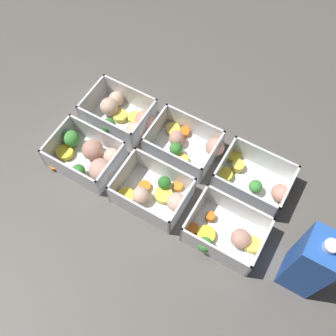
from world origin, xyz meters
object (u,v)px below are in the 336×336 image
(container_near_left, at_px, (255,181))
(container_far_right, at_px, (90,157))
(container_near_right, at_px, (123,116))
(container_far_left, at_px, (226,234))
(container_far_center, at_px, (155,193))
(juice_carton, at_px, (310,263))
(container_near_center, at_px, (187,145))

(container_near_left, bearing_deg, container_far_right, 20.91)
(container_near_right, bearing_deg, container_near_left, 179.81)
(container_near_right, bearing_deg, container_far_left, 157.68)
(container_near_left, xyz_separation_m, container_far_center, (0.18, 0.14, 0.00))
(juice_carton, bearing_deg, container_near_right, -15.74)
(container_far_left, bearing_deg, container_near_center, -40.85)
(container_far_right, bearing_deg, container_near_left, -159.09)
(container_near_left, relative_size, container_near_center, 1.04)
(container_near_right, xyz_separation_m, juice_carton, (-0.50, 0.14, 0.07))
(container_far_center, distance_m, container_far_right, 0.17)
(container_near_right, distance_m, container_far_left, 0.37)
(juice_carton, bearing_deg, container_near_center, -24.24)
(container_near_right, bearing_deg, container_near_center, -177.88)
(container_far_left, relative_size, container_far_right, 1.04)
(container_far_left, height_order, container_far_right, same)
(container_near_center, relative_size, container_near_right, 1.00)
(container_near_right, bearing_deg, container_far_right, 89.35)
(container_near_center, xyz_separation_m, container_far_center, (0.00, 0.14, -0.00))
(container_far_right, distance_m, juice_carton, 0.51)
(container_near_right, xyz_separation_m, container_far_left, (-0.34, 0.14, -0.00))
(container_near_center, bearing_deg, juice_carton, 155.76)
(container_near_right, relative_size, juice_carton, 0.84)
(container_far_center, bearing_deg, container_far_left, 178.44)
(container_far_left, distance_m, container_far_right, 0.35)
(container_far_left, relative_size, juice_carton, 0.81)
(container_near_center, height_order, container_far_center, same)
(container_near_left, distance_m, container_near_right, 0.35)
(container_near_left, height_order, container_near_center, same)
(container_far_left, height_order, container_far_center, same)
(container_far_center, xyz_separation_m, juice_carton, (-0.33, 0.00, 0.07))
(container_near_left, height_order, juice_carton, juice_carton)
(container_far_left, bearing_deg, container_near_left, -90.86)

